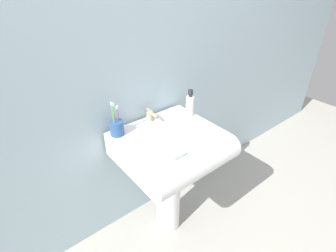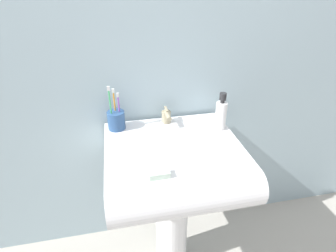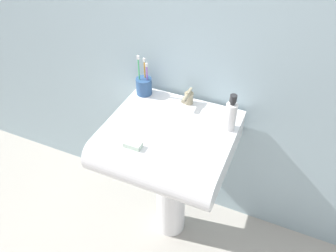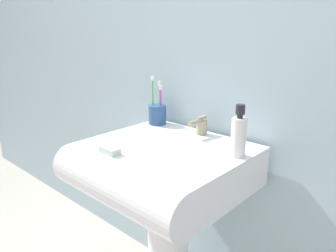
% 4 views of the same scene
% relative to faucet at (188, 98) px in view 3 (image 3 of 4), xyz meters
% --- Properties ---
extents(ground_plane, '(6.00, 6.00, 0.00)m').
position_rel_faucet_xyz_m(ground_plane, '(-0.01, -0.19, -0.86)').
color(ground_plane, '#ADA89E').
rests_on(ground_plane, ground).
extents(wall_back, '(5.00, 0.05, 2.40)m').
position_rel_faucet_xyz_m(wall_back, '(-0.01, 0.10, 0.34)').
color(wall_back, '#9EB7C1').
rests_on(wall_back, ground).
extents(sink_pedestal, '(0.17, 0.17, 0.66)m').
position_rel_faucet_xyz_m(sink_pedestal, '(-0.01, -0.19, -0.53)').
color(sink_pedestal, white).
rests_on(sink_pedestal, ground).
extents(sink_basin, '(0.60, 0.57, 0.15)m').
position_rel_faucet_xyz_m(sink_basin, '(-0.01, -0.25, -0.12)').
color(sink_basin, white).
rests_on(sink_basin, sink_pedestal).
extents(faucet, '(0.05, 0.11, 0.08)m').
position_rel_faucet_xyz_m(faucet, '(0.00, 0.00, 0.00)').
color(faucet, tan).
rests_on(faucet, sink_basin).
extents(toothbrush_cup, '(0.08, 0.08, 0.22)m').
position_rel_faucet_xyz_m(toothbrush_cup, '(-0.25, -0.00, 0.01)').
color(toothbrush_cup, '#2D5184').
rests_on(toothbrush_cup, sink_basin).
extents(soap_bottle, '(0.05, 0.05, 0.19)m').
position_rel_faucet_xyz_m(soap_bottle, '(0.24, -0.10, 0.04)').
color(soap_bottle, white).
rests_on(soap_bottle, sink_basin).
extents(bar_soap, '(0.08, 0.04, 0.02)m').
position_rel_faucet_xyz_m(bar_soap, '(-0.11, -0.39, -0.03)').
color(bar_soap, silver).
rests_on(bar_soap, sink_basin).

